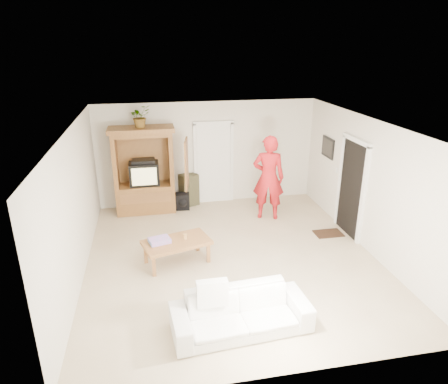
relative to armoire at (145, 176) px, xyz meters
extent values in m
plane|color=tan|center=(1.58, -2.66, -0.91)|extent=(6.00, 6.00, 0.00)
plane|color=white|center=(1.58, -2.66, 1.69)|extent=(6.00, 6.00, 0.00)
plane|color=silver|center=(1.58, 0.34, 0.39)|extent=(5.50, 0.00, 5.50)
plane|color=silver|center=(1.58, -5.66, 0.39)|extent=(5.50, 0.00, 5.50)
plane|color=silver|center=(-1.17, -2.66, 0.39)|extent=(0.00, 6.00, 6.00)
plane|color=silver|center=(4.33, -2.66, 0.39)|extent=(0.00, 6.00, 6.00)
cube|color=brown|center=(-0.02, -0.01, -0.56)|extent=(1.40, 0.60, 0.70)
cube|color=brown|center=(-0.67, -0.01, 0.39)|extent=(0.10, 0.60, 1.20)
cube|color=brown|center=(0.63, -0.01, 0.39)|extent=(0.10, 0.60, 1.20)
cube|color=brown|center=(-0.02, 0.26, 0.39)|extent=(1.40, 0.06, 1.20)
cube|color=brown|center=(-0.02, -0.01, 1.04)|extent=(1.40, 0.60, 0.10)
cube|color=brown|center=(-0.02, -0.01, 1.14)|extent=(1.52, 0.68, 0.10)
cube|color=brown|center=(0.96, -0.48, 0.39)|extent=(0.16, 0.67, 1.15)
cube|color=black|center=(-0.02, 0.02, 0.07)|extent=(0.70, 0.52, 0.55)
cube|color=tan|center=(-0.02, -0.25, 0.07)|extent=(0.58, 0.02, 0.42)
cube|color=black|center=(-0.02, -0.01, 0.38)|extent=(0.55, 0.35, 0.08)
cube|color=brown|center=(-0.02, -0.30, -0.46)|extent=(1.19, 0.03, 0.25)
cube|color=white|center=(1.73, 0.31, 0.11)|extent=(0.85, 0.05, 2.04)
cube|color=black|center=(4.30, -2.06, 0.11)|extent=(0.05, 0.90, 2.04)
cube|color=black|center=(4.31, -0.76, 0.69)|extent=(0.03, 0.60, 0.48)
cube|color=#382316|center=(3.88, -2.06, -0.90)|extent=(0.60, 0.40, 0.02)
imported|color=#4C7238|center=(-0.02, -0.03, 1.44)|extent=(0.60, 0.58, 0.51)
imported|color=red|center=(2.80, -0.95, 0.09)|extent=(0.84, 0.68, 2.00)
imported|color=silver|center=(1.28, -4.71, -0.62)|extent=(2.05, 0.93, 0.58)
cube|color=brown|center=(0.52, -2.64, -0.48)|extent=(1.37, 0.98, 0.07)
cube|color=brown|center=(0.08, -3.03, -0.71)|extent=(0.08, 0.08, 0.39)
cube|color=brown|center=(-0.06, -2.54, -0.71)|extent=(0.08, 0.08, 0.39)
cube|color=brown|center=(1.11, -2.74, -0.71)|extent=(0.08, 0.08, 0.39)
cube|color=brown|center=(0.97, -2.24, -0.71)|extent=(0.08, 0.08, 0.39)
cube|color=#FF54BE|center=(0.21, -2.64, -0.41)|extent=(0.44, 0.37, 0.08)
cylinder|color=tan|center=(0.69, -2.58, -0.40)|extent=(0.08, 0.08, 0.10)
camera|label=1|loc=(0.14, -9.35, 3.06)|focal=32.00mm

